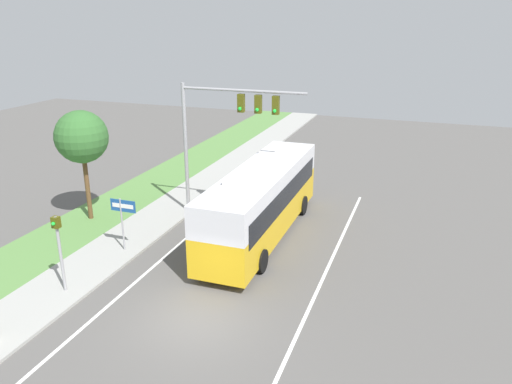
# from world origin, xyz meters

# --- Properties ---
(ground_plane) EXTENTS (80.00, 80.00, 0.00)m
(ground_plane) POSITION_xyz_m (0.00, 0.00, 0.00)
(ground_plane) COLOR #565451
(sidewalk) EXTENTS (2.80, 80.00, 0.12)m
(sidewalk) POSITION_xyz_m (-6.20, 0.00, 0.06)
(sidewalk) COLOR #9E9E99
(sidewalk) RESTS_ON ground_plane
(lane_divider_near) EXTENTS (0.14, 30.00, 0.01)m
(lane_divider_near) POSITION_xyz_m (-3.60, 0.00, 0.00)
(lane_divider_near) COLOR silver
(lane_divider_near) RESTS_ON ground_plane
(lane_divider_far) EXTENTS (0.14, 30.00, 0.01)m
(lane_divider_far) POSITION_xyz_m (3.60, 0.00, 0.00)
(lane_divider_far) COLOR silver
(lane_divider_far) RESTS_ON ground_plane
(bus) EXTENTS (2.65, 11.28, 3.69)m
(bus) POSITION_xyz_m (-0.19, 7.73, 2.01)
(bus) COLOR gold
(bus) RESTS_ON ground_plane
(signal_gantry) EXTENTS (6.65, 0.41, 7.12)m
(signal_gantry) POSITION_xyz_m (-2.85, 9.36, 5.22)
(signal_gantry) COLOR #939399
(signal_gantry) RESTS_ON ground_plane
(pedestrian_signal) EXTENTS (0.28, 0.34, 3.23)m
(pedestrian_signal) POSITION_xyz_m (-5.74, 0.04, 2.19)
(pedestrian_signal) COLOR #939399
(pedestrian_signal) RESTS_ON ground_plane
(street_sign) EXTENTS (1.28, 0.08, 2.63)m
(street_sign) POSITION_xyz_m (-5.53, 3.93, 1.89)
(street_sign) COLOR #939399
(street_sign) RESTS_ON ground_plane
(roadside_tree) EXTENTS (2.69, 2.69, 5.79)m
(roadside_tree) POSITION_xyz_m (-9.49, 6.62, 4.52)
(roadside_tree) COLOR brown
(roadside_tree) RESTS_ON grass_verge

